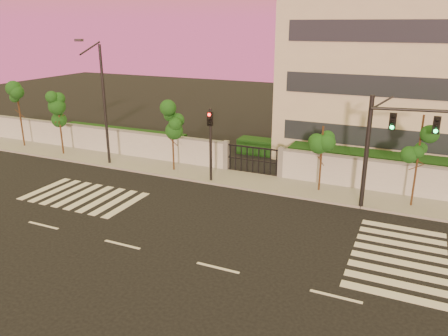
{
  "coord_description": "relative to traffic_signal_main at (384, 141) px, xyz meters",
  "views": [
    {
      "loc": [
        7.01,
        -14.8,
        9.94
      ],
      "look_at": [
        -2.44,
        6.0,
        2.37
      ],
      "focal_mm": 35.0,
      "sensor_mm": 36.0,
      "label": 1
    }
  ],
  "objects": [
    {
      "name": "hedge_row",
      "position": [
        -4.29,
        5.63,
        -3.23
      ],
      "size": [
        41.0,
        4.25,
        1.8
      ],
      "color": "black",
      "rests_on": "ground"
    },
    {
      "name": "sidewalk",
      "position": [
        -5.46,
        1.39,
        -3.97
      ],
      "size": [
        60.0,
        3.0,
        0.15
      ],
      "primitive_type": "cube",
      "color": "gray",
      "rests_on": "ground"
    },
    {
      "name": "streetlight_west",
      "position": [
        -18.93,
        0.45,
        0.83
      ],
      "size": [
        0.54,
        2.17,
        9.01
      ],
      "color": "black",
      "rests_on": "ground"
    },
    {
      "name": "ground",
      "position": [
        -5.46,
        -9.11,
        -4.04
      ],
      "size": [
        120.0,
        120.0,
        0.0
      ],
      "primitive_type": "plane",
      "color": "black",
      "rests_on": "ground"
    },
    {
      "name": "street_tree_a",
      "position": [
        -28.54,
        1.56,
        0.02
      ],
      "size": [
        1.59,
        1.26,
        5.53
      ],
      "color": "#382314",
      "rests_on": "ground"
    },
    {
      "name": "perimeter_wall",
      "position": [
        -5.36,
        2.89,
        -2.97
      ],
      "size": [
        60.0,
        0.36,
        2.2
      ],
      "color": "#AEB1B5",
      "rests_on": "ground"
    },
    {
      "name": "road_markings",
      "position": [
        -7.04,
        -5.35,
        -4.03
      ],
      "size": [
        57.0,
        7.62,
        0.02
      ],
      "color": "silver",
      "rests_on": "ground"
    },
    {
      "name": "traffic_signal_secondary",
      "position": [
        -10.41,
        0.32,
        -0.92
      ],
      "size": [
        0.38,
        0.36,
        4.92
      ],
      "rotation": [
        0.0,
        0.0,
        0.07
      ],
      "color": "black",
      "rests_on": "ground"
    },
    {
      "name": "street_tree_b",
      "position": [
        -23.77,
        1.08,
        -0.41
      ],
      "size": [
        1.6,
        1.28,
        4.93
      ],
      "color": "#382314",
      "rests_on": "ground"
    },
    {
      "name": "street_tree_e",
      "position": [
        1.79,
        1.3,
        -0.12
      ],
      "size": [
        1.42,
        1.13,
        5.34
      ],
      "color": "#382314",
      "rests_on": "ground"
    },
    {
      "name": "street_tree_d",
      "position": [
        -3.52,
        1.53,
        -0.96
      ],
      "size": [
        1.47,
        1.17,
        4.19
      ],
      "color": "#382314",
      "rests_on": "ground"
    },
    {
      "name": "street_tree_c",
      "position": [
        -13.73,
        1.24,
        -0.44
      ],
      "size": [
        1.5,
        1.19,
        4.91
      ],
      "color": "#382314",
      "rests_on": "ground"
    },
    {
      "name": "traffic_signal_main",
      "position": [
        0.0,
        0.0,
        0.0
      ],
      "size": [
        4.03,
        0.82,
        6.4
      ],
      "rotation": [
        0.0,
        0.0,
        0.17
      ],
      "color": "black",
      "rests_on": "ground"
    }
  ]
}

